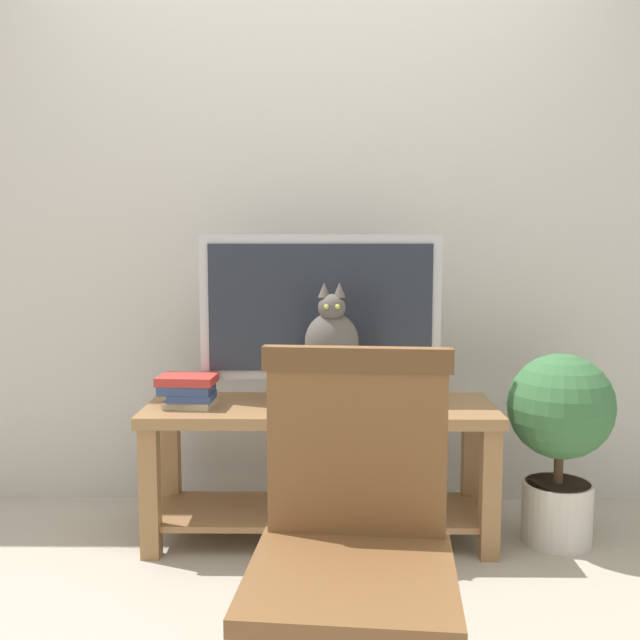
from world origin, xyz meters
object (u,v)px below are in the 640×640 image
at_px(tv, 320,313).
at_px(media_box, 332,401).
at_px(tv_stand, 320,448).
at_px(book_stack, 189,390).
at_px(potted_plant, 560,429).
at_px(wooden_chair, 353,524).
at_px(cat, 332,353).

height_order(tv, media_box, tv).
bearing_deg(tv_stand, book_stack, -176.02).
xyz_separation_m(tv_stand, book_stack, (-0.51, -0.04, 0.24)).
bearing_deg(book_stack, potted_plant, 0.16).
bearing_deg(wooden_chair, tv_stand, 94.34).
distance_m(tv, potted_plant, 1.04).
bearing_deg(cat, tv_stand, 115.35).
relative_size(tv, media_box, 2.43).
bearing_deg(tv, book_stack, -168.56).
xyz_separation_m(tv, book_stack, (-0.51, -0.10, -0.29)).
relative_size(tv_stand, tv, 1.43).
relative_size(book_stack, potted_plant, 0.30).
distance_m(tv_stand, potted_plant, 0.94).
relative_size(tv_stand, potted_plant, 1.81).
bearing_deg(potted_plant, cat, -175.81).
height_order(tv_stand, cat, cat).
bearing_deg(tv, media_box, -73.57).
xyz_separation_m(tv, wooden_chair, (0.09, -1.25, -0.37)).
bearing_deg(wooden_chair, cat, 92.31).
bearing_deg(tv_stand, cat, -64.65).
xyz_separation_m(tv, potted_plant, (0.93, -0.10, -0.45)).
bearing_deg(tv_stand, potted_plant, -1.93).
distance_m(cat, wooden_chair, 1.11).
bearing_deg(cat, potted_plant, 4.19).
relative_size(wooden_chair, potted_plant, 1.24).
xyz_separation_m(media_box, wooden_chair, (0.05, -1.10, -0.04)).
xyz_separation_m(cat, wooden_chair, (0.04, -1.09, -0.23)).
xyz_separation_m(tv_stand, cat, (0.05, -0.10, 0.40)).
bearing_deg(wooden_chair, book_stack, 117.66).
relative_size(tv, book_stack, 4.19).
distance_m(book_stack, potted_plant, 1.45).
xyz_separation_m(tv_stand, wooden_chair, (0.09, -1.18, 0.16)).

